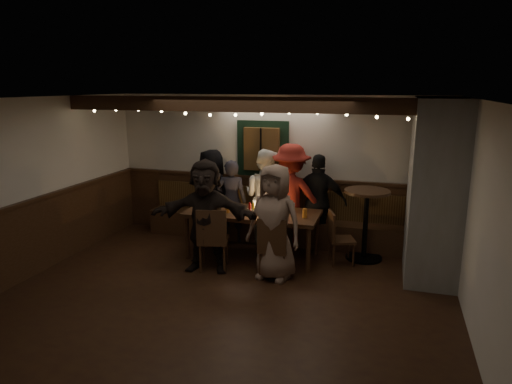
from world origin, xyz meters
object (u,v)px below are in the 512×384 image
(person_g, at_px, (275,222))
(chair_near_left, at_px, (213,236))
(person_a, at_px, (212,194))
(person_e, at_px, (319,202))
(dining_table, at_px, (252,216))
(person_d, at_px, (291,196))
(person_c, at_px, (265,197))
(person_f, at_px, (206,216))
(high_top, at_px, (366,216))
(chair_near_right, at_px, (273,245))
(chair_end, at_px, (337,235))
(person_b, at_px, (232,201))

(person_g, bearing_deg, chair_near_left, -167.39)
(person_a, distance_m, person_e, 1.96)
(dining_table, distance_m, person_d, 0.84)
(person_c, relative_size, person_f, 0.99)
(high_top, height_order, person_g, person_g)
(chair_near_right, distance_m, person_f, 1.11)
(chair_near_right, xyz_separation_m, chair_end, (0.81, 0.86, -0.05))
(chair_near_right, distance_m, person_g, 0.32)
(chair_near_right, distance_m, chair_end, 1.18)
(person_b, distance_m, person_f, 1.36)
(dining_table, bearing_deg, person_d, 53.38)
(chair_end, relative_size, high_top, 0.74)
(chair_near_right, xyz_separation_m, person_a, (-1.55, 1.51, 0.29))
(person_b, height_order, person_d, person_d)
(person_b, bearing_deg, person_f, 82.84)
(person_d, height_order, person_g, person_d)
(person_f, bearing_deg, dining_table, 46.97)
(chair_end, xyz_separation_m, person_f, (-1.86, -0.82, 0.38))
(dining_table, height_order, chair_near_right, chair_near_right)
(person_b, xyz_separation_m, person_c, (0.60, 0.08, 0.10))
(person_b, distance_m, person_d, 1.08)
(person_c, height_order, person_g, person_c)
(chair_near_left, distance_m, chair_end, 1.94)
(chair_near_right, xyz_separation_m, high_top, (1.22, 1.21, 0.20))
(person_a, distance_m, person_c, 1.02)
(high_top, xyz_separation_m, person_f, (-2.27, -1.17, 0.13))
(chair_near_left, height_order, person_e, person_e)
(person_a, relative_size, person_e, 1.00)
(person_a, xyz_separation_m, person_c, (1.02, -0.03, 0.03))
(person_d, bearing_deg, person_a, -4.83)
(chair_end, distance_m, person_c, 1.52)
(dining_table, relative_size, high_top, 1.87)
(person_a, distance_m, person_b, 0.44)
(high_top, bearing_deg, person_a, 173.87)
(chair_end, xyz_separation_m, person_c, (-1.34, 0.61, 0.37))
(person_b, height_order, person_c, person_c)
(person_a, bearing_deg, person_f, 128.63)
(person_c, xyz_separation_m, person_f, (-0.52, -1.43, 0.01))
(high_top, bearing_deg, chair_near_left, -151.40)
(chair_near_right, distance_m, person_c, 1.60)
(person_g, bearing_deg, person_d, 103.65)
(person_c, bearing_deg, person_f, 88.77)
(person_d, bearing_deg, dining_table, 51.81)
(chair_near_right, relative_size, person_f, 0.55)
(chair_near_left, relative_size, person_b, 0.66)
(dining_table, xyz_separation_m, person_d, (0.49, 0.66, 0.20))
(chair_end, xyz_separation_m, high_top, (0.41, 0.35, 0.25))
(person_b, xyz_separation_m, person_f, (0.08, -1.35, 0.11))
(person_d, relative_size, person_e, 1.10)
(person_d, xyz_separation_m, person_e, (0.47, 0.09, -0.08))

